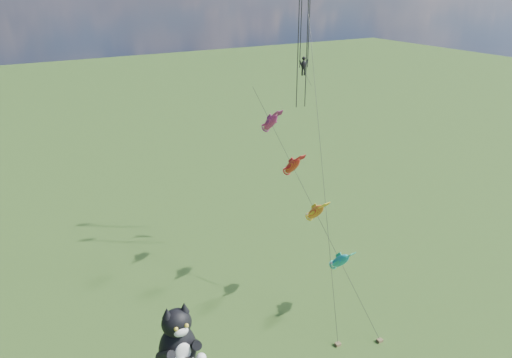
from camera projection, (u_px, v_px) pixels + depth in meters
cat_kite_rig at (180, 348)px, 24.87m from camera, size 2.23×3.99×9.58m
fish_windsock_rig at (304, 189)px, 39.11m from camera, size 1.91×15.90×15.77m
parafoil_rig at (305, 50)px, 41.99m from camera, size 7.94×16.17×25.33m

